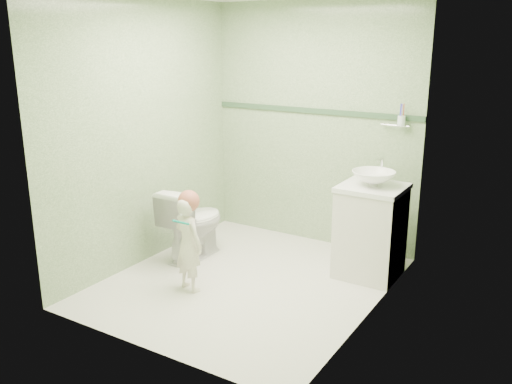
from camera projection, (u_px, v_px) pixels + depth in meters
The scene contains 12 objects.
ground at pixel (247, 282), 4.77m from camera, with size 2.50×2.50×0.00m, color silver.
room_shell at pixel (246, 147), 4.44m from camera, with size 2.50×2.54×2.40m.
trim_stripe at pixel (314, 111), 5.41m from camera, with size 2.20×0.02×0.05m, color #345337.
vanity at pixel (370, 233), 4.81m from camera, with size 0.52×0.50×0.80m, color silver.
counter at pixel (373, 188), 4.70m from camera, with size 0.54×0.52×0.04m, color white.
basin at pixel (374, 178), 4.67m from camera, with size 0.37×0.37×0.13m, color white.
faucet at pixel (381, 165), 4.80m from camera, with size 0.03×0.13×0.18m.
cup_holder at pixel (401, 120), 4.92m from camera, with size 0.26×0.07×0.21m.
toilet at pixel (193, 222), 5.22m from camera, with size 0.40×0.69×0.71m, color white.
toddler at pixel (188, 244), 4.53m from camera, with size 0.29×0.19×0.81m, color beige.
hair_cap at pixel (189, 201), 4.45m from camera, with size 0.18×0.18×0.18m, color #AE5C47.
teal_toothbrush at pixel (181, 222), 4.33m from camera, with size 0.11×0.14×0.08m.
Camera 1 is at (2.35, -3.68, 2.07)m, focal length 38.49 mm.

